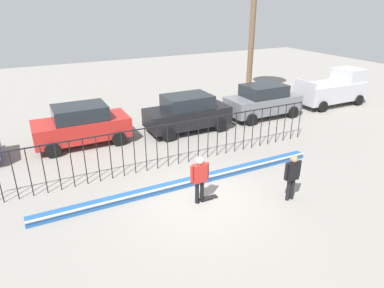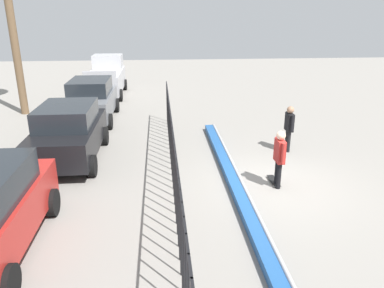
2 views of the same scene
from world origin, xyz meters
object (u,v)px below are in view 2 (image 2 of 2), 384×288
Objects in this scene: skateboarder at (280,154)px; pickup_truck at (106,78)px; camera_operator at (289,125)px; skateboard at (274,181)px; parked_car_black at (69,132)px; parked_car_gray at (91,100)px.

skateboarder is 0.36× the size of pickup_truck.
camera_operator is 0.35× the size of pickup_truck.
skateboarder is at bearing -152.32° from pickup_truck.
pickup_truck reaches higher than skateboard.
parked_car_black reaches higher than skateboard.
camera_operator is at bearing -88.11° from parked_car_black.
skateboarder is 9.94m from parked_car_gray.
pickup_truck reaches higher than parked_car_gray.
parked_car_black is at bearing 53.94° from skateboarder.
skateboard is 14.52m from pickup_truck.
skateboarder reaches higher than skateboard.
pickup_truck is (5.67, 0.03, 0.06)m from parked_car_gray.
camera_operator is 12.95m from pickup_truck.
camera_operator is 9.02m from parked_car_gray.
pickup_truck is (13.25, 6.46, 0.02)m from skateboarder.
pickup_truck is at bearing 12.85° from skateboarder.
parked_car_gray is (4.89, 0.05, 0.00)m from parked_car_black.
skateboard is at bearing -10.50° from skateboarder.
pickup_truck reaches higher than camera_operator.
skateboarder is at bearing -142.36° from parked_car_gray.
skateboard is 0.48× the size of camera_operator.
skateboard is 0.17× the size of pickup_truck.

